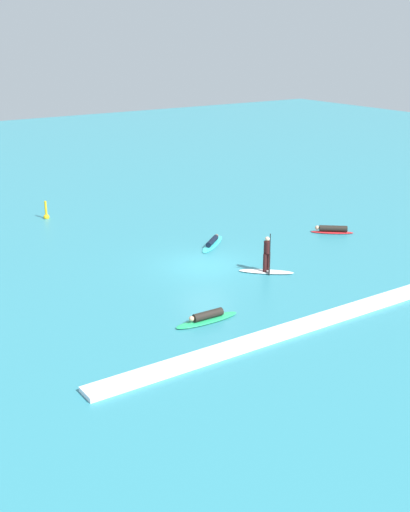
{
  "coord_description": "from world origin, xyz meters",
  "views": [
    {
      "loc": [
        -17.25,
        -25.62,
        11.17
      ],
      "look_at": [
        0.0,
        0.0,
        0.5
      ],
      "focal_mm": 46.18,
      "sensor_mm": 36.0,
      "label": 1
    }
  ],
  "objects_px": {
    "surfer_on_red_board": "(332,230)",
    "surfer_on_white_board": "(267,263)",
    "marker_buoy": "(46,215)",
    "surfer_on_green_board": "(207,318)",
    "surfer_on_teal_board": "(212,242)"
  },
  "relations": [
    {
      "from": "surfer_on_white_board",
      "to": "surfer_on_teal_board",
      "type": "bearing_deg",
      "value": 128.13
    },
    {
      "from": "surfer_on_red_board",
      "to": "surfer_on_green_board",
      "type": "distance_m",
      "value": 14.2
    },
    {
      "from": "surfer_on_teal_board",
      "to": "marker_buoy",
      "type": "xyz_separation_m",
      "value": [
        -5.59,
        10.12,
        0.11
      ]
    },
    {
      "from": "surfer_on_teal_board",
      "to": "surfer_on_white_board",
      "type": "distance_m",
      "value": 5.08
    },
    {
      "from": "surfer_on_teal_board",
      "to": "surfer_on_white_board",
      "type": "relative_size",
      "value": 1.2
    },
    {
      "from": "surfer_on_red_board",
      "to": "marker_buoy",
      "type": "xyz_separation_m",
      "value": [
        -12.59,
        12.18,
        0.05
      ]
    },
    {
      "from": "marker_buoy",
      "to": "surfer_on_teal_board",
      "type": "bearing_deg",
      "value": -61.08
    },
    {
      "from": "surfer_on_red_board",
      "to": "marker_buoy",
      "type": "bearing_deg",
      "value": -4.05
    },
    {
      "from": "surfer_on_red_board",
      "to": "marker_buoy",
      "type": "distance_m",
      "value": 17.51
    },
    {
      "from": "surfer_on_green_board",
      "to": "surfer_on_white_board",
      "type": "height_order",
      "value": "surfer_on_white_board"
    },
    {
      "from": "surfer_on_red_board",
      "to": "surfer_on_green_board",
      "type": "height_order",
      "value": "surfer_on_red_board"
    },
    {
      "from": "surfer_on_green_board",
      "to": "marker_buoy",
      "type": "xyz_separation_m",
      "value": [
        0.26,
        18.22,
        0.08
      ]
    },
    {
      "from": "surfer_on_red_board",
      "to": "surfer_on_white_board",
      "type": "relative_size",
      "value": 0.94
    },
    {
      "from": "surfer_on_white_board",
      "to": "marker_buoy",
      "type": "xyz_separation_m",
      "value": [
        -5.28,
        15.18,
        -0.25
      ]
    },
    {
      "from": "surfer_on_red_board",
      "to": "surfer_on_teal_board",
      "type": "height_order",
      "value": "surfer_on_red_board"
    }
  ]
}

